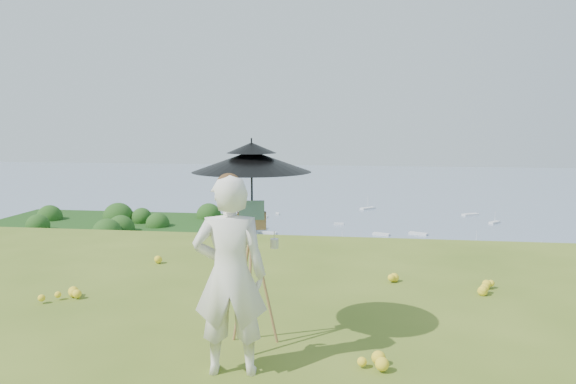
# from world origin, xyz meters

# --- Properties ---
(shoreline_tier) EXTENTS (170.00, 28.00, 8.00)m
(shoreline_tier) POSITION_xyz_m (0.00, 75.00, -36.00)
(shoreline_tier) COLOR gray
(shoreline_tier) RESTS_ON bay_water
(bay_water) EXTENTS (700.00, 700.00, 0.00)m
(bay_water) POSITION_xyz_m (0.00, 240.00, -34.00)
(bay_water) COLOR #778CAB
(bay_water) RESTS_ON ground
(peninsula) EXTENTS (90.00, 60.00, 12.00)m
(peninsula) POSITION_xyz_m (-75.00, 155.00, -29.00)
(peninsula) COLOR #18370F
(peninsula) RESTS_ON bay_water
(slope_trees) EXTENTS (110.00, 50.00, 6.00)m
(slope_trees) POSITION_xyz_m (0.00, 35.00, -15.00)
(slope_trees) COLOR #1D4916
(slope_trees) RESTS_ON forest_slope
(harbor_town) EXTENTS (110.00, 22.00, 5.00)m
(harbor_town) POSITION_xyz_m (0.00, 75.00, -29.50)
(harbor_town) COLOR silver
(harbor_town) RESTS_ON shoreline_tier
(moored_boats) EXTENTS (140.00, 140.00, 0.70)m
(moored_boats) POSITION_xyz_m (-12.50, 161.00, -33.65)
(moored_boats) COLOR white
(moored_boats) RESTS_ON bay_water
(painter) EXTENTS (0.71, 0.52, 1.79)m
(painter) POSITION_xyz_m (0.78, 0.85, 0.89)
(painter) COLOR silver
(painter) RESTS_ON ground
(field_easel) EXTENTS (0.67, 0.67, 1.49)m
(field_easel) POSITION_xyz_m (0.85, 1.46, 0.74)
(field_easel) COLOR #94633E
(field_easel) RESTS_ON ground
(sun_umbrella) EXTENTS (1.27, 1.27, 0.86)m
(sun_umbrella) POSITION_xyz_m (0.85, 1.49, 1.65)
(sun_umbrella) COLOR black
(sun_umbrella) RESTS_ON field_easel
(painter_cap) EXTENTS (0.26, 0.30, 0.10)m
(painter_cap) POSITION_xyz_m (0.78, 0.85, 1.74)
(painter_cap) COLOR #D17381
(painter_cap) RESTS_ON painter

